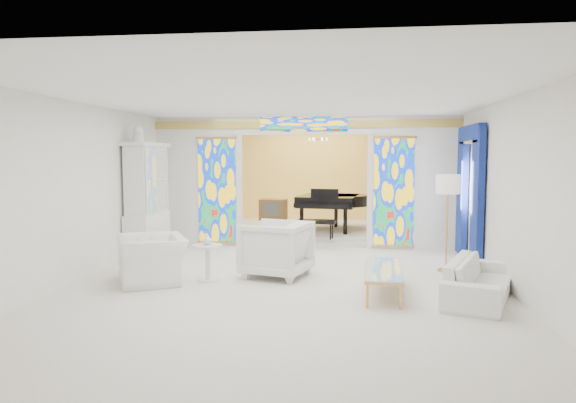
# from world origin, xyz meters

# --- Properties ---
(floor) EXTENTS (12.00, 12.00, 0.00)m
(floor) POSITION_xyz_m (0.00, 0.00, 0.00)
(floor) COLOR silver
(floor) RESTS_ON ground
(ceiling) EXTENTS (7.00, 12.00, 0.02)m
(ceiling) POSITION_xyz_m (0.00, 0.00, 3.00)
(ceiling) COLOR white
(ceiling) RESTS_ON wall_back
(wall_back) EXTENTS (7.00, 0.02, 3.00)m
(wall_back) POSITION_xyz_m (0.00, 6.00, 1.50)
(wall_back) COLOR silver
(wall_back) RESTS_ON floor
(wall_front) EXTENTS (7.00, 0.02, 3.00)m
(wall_front) POSITION_xyz_m (0.00, -6.00, 1.50)
(wall_front) COLOR silver
(wall_front) RESTS_ON floor
(wall_left) EXTENTS (0.02, 12.00, 3.00)m
(wall_left) POSITION_xyz_m (-3.50, 0.00, 1.50)
(wall_left) COLOR silver
(wall_left) RESTS_ON floor
(wall_right) EXTENTS (0.02, 12.00, 3.00)m
(wall_right) POSITION_xyz_m (3.50, 0.00, 1.50)
(wall_right) COLOR silver
(wall_right) RESTS_ON floor
(partition_wall) EXTENTS (7.00, 0.22, 3.00)m
(partition_wall) POSITION_xyz_m (0.00, 2.00, 1.65)
(partition_wall) COLOR silver
(partition_wall) RESTS_ON floor
(stained_glass_left) EXTENTS (0.90, 0.04, 2.40)m
(stained_glass_left) POSITION_xyz_m (-2.03, 1.89, 1.30)
(stained_glass_left) COLOR gold
(stained_glass_left) RESTS_ON partition_wall
(stained_glass_right) EXTENTS (0.90, 0.04, 2.40)m
(stained_glass_right) POSITION_xyz_m (2.03, 1.89, 1.30)
(stained_glass_right) COLOR gold
(stained_glass_right) RESTS_ON partition_wall
(stained_glass_transom) EXTENTS (2.00, 0.04, 0.34)m
(stained_glass_transom) POSITION_xyz_m (0.00, 1.89, 2.82)
(stained_glass_transom) COLOR gold
(stained_glass_transom) RESTS_ON partition_wall
(alcove_platform) EXTENTS (6.80, 3.80, 0.18)m
(alcove_platform) POSITION_xyz_m (0.00, 4.10, 0.09)
(alcove_platform) COLOR silver
(alcove_platform) RESTS_ON floor
(gold_curtain_back) EXTENTS (6.70, 0.10, 2.90)m
(gold_curtain_back) POSITION_xyz_m (0.00, 5.88, 1.50)
(gold_curtain_back) COLOR #EBBD51
(gold_curtain_back) RESTS_ON wall_back
(chandelier) EXTENTS (0.48, 0.48, 0.30)m
(chandelier) POSITION_xyz_m (0.20, 4.00, 2.55)
(chandelier) COLOR #CD9247
(chandelier) RESTS_ON ceiling
(blue_drapes) EXTENTS (0.14, 1.85, 2.65)m
(blue_drapes) POSITION_xyz_m (3.40, 0.70, 1.58)
(blue_drapes) COLOR navy
(blue_drapes) RESTS_ON wall_right
(china_cabinet) EXTENTS (0.56, 1.46, 2.72)m
(china_cabinet) POSITION_xyz_m (-3.22, 0.60, 1.17)
(china_cabinet) COLOR silver
(china_cabinet) RESTS_ON floor
(armchair_left) EXTENTS (1.46, 1.52, 0.77)m
(armchair_left) POSITION_xyz_m (-2.22, -1.68, 0.38)
(armchair_left) COLOR white
(armchair_left) RESTS_ON floor
(armchair_right) EXTENTS (1.32, 1.30, 0.98)m
(armchair_right) POSITION_xyz_m (-0.22, -1.05, 0.49)
(armchair_right) COLOR silver
(armchair_right) RESTS_ON floor
(sofa) EXTENTS (1.46, 2.15, 0.59)m
(sofa) POSITION_xyz_m (2.95, -2.10, 0.29)
(sofa) COLOR white
(sofa) RESTS_ON floor
(side_table) EXTENTS (0.59, 0.59, 0.61)m
(side_table) POSITION_xyz_m (-1.32, -1.49, 0.40)
(side_table) COLOR silver
(side_table) RESTS_ON floor
(vase) EXTENTS (0.19, 0.19, 0.17)m
(vase) POSITION_xyz_m (-1.32, -1.49, 0.70)
(vase) COLOR silver
(vase) RESTS_ON side_table
(coffee_table) EXTENTS (0.62, 1.78, 0.39)m
(coffee_table) POSITION_xyz_m (1.56, -1.95, 0.36)
(coffee_table) COLOR silver
(coffee_table) RESTS_ON floor
(floor_lamp) EXTENTS (0.47, 0.47, 1.77)m
(floor_lamp) POSITION_xyz_m (2.80, -0.29, 1.51)
(floor_lamp) COLOR #CD9247
(floor_lamp) RESTS_ON floor
(grand_piano) EXTENTS (1.99, 2.85, 1.11)m
(grand_piano) POSITION_xyz_m (0.65, 3.65, 0.93)
(grand_piano) COLOR black
(grand_piano) RESTS_ON alcove_platform
(tv_console) EXTENTS (0.72, 0.53, 0.79)m
(tv_console) POSITION_xyz_m (-0.96, 3.58, 0.69)
(tv_console) COLOR brown
(tv_console) RESTS_ON alcove_platform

